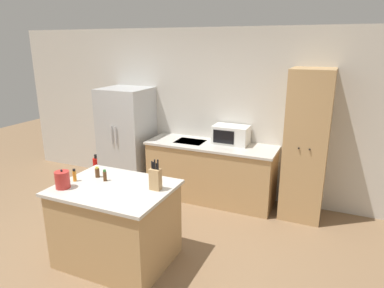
{
  "coord_description": "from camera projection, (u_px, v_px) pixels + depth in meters",
  "views": [
    {
      "loc": [
        1.97,
        -2.68,
        2.37
      ],
      "look_at": [
        0.18,
        1.4,
        1.05
      ],
      "focal_mm": 32.0,
      "sensor_mm": 36.0,
      "label": 1
    }
  ],
  "objects": [
    {
      "name": "kitchen_island",
      "position": [
        116.0,
        224.0,
        3.79
      ],
      "size": [
        1.23,
        0.95,
        0.9
      ],
      "color": "tan",
      "rests_on": "ground_plane"
    },
    {
      "name": "kettle",
      "position": [
        62.0,
        180.0,
        3.6
      ],
      "size": [
        0.15,
        0.15,
        0.21
      ],
      "color": "#B72D28",
      "rests_on": "kitchen_island"
    },
    {
      "name": "ground_plane",
      "position": [
        127.0,
        266.0,
        3.79
      ],
      "size": [
        14.0,
        14.0,
        0.0
      ],
      "primitive_type": "plane",
      "color": "#846647"
    },
    {
      "name": "spice_bottle_short_red",
      "position": [
        74.0,
        175.0,
        3.78
      ],
      "size": [
        0.04,
        0.04,
        0.14
      ],
      "color": "orange",
      "rests_on": "kitchen_island"
    },
    {
      "name": "wall_back",
      "position": [
        205.0,
        113.0,
        5.47
      ],
      "size": [
        7.2,
        0.06,
        2.6
      ],
      "color": "beige",
      "rests_on": "ground_plane"
    },
    {
      "name": "pantry_cabinet",
      "position": [
        306.0,
        146.0,
        4.64
      ],
      "size": [
        0.55,
        0.61,
        2.06
      ],
      "color": "tan",
      "rests_on": "ground_plane"
    },
    {
      "name": "microwave",
      "position": [
        231.0,
        135.0,
        5.15
      ],
      "size": [
        0.53,
        0.34,
        0.28
      ],
      "color": "white",
      "rests_on": "back_counter"
    },
    {
      "name": "back_counter",
      "position": [
        211.0,
        172.0,
        5.31
      ],
      "size": [
        1.98,
        0.68,
        0.9
      ],
      "color": "tan",
      "rests_on": "ground_plane"
    },
    {
      "name": "knife_block",
      "position": [
        155.0,
        179.0,
        3.55
      ],
      "size": [
        0.12,
        0.08,
        0.34
      ],
      "color": "tan",
      "rests_on": "kitchen_island"
    },
    {
      "name": "spice_bottle_tall_dark",
      "position": [
        97.0,
        172.0,
        3.9
      ],
      "size": [
        0.05,
        0.05,
        0.13
      ],
      "color": "#563319",
      "rests_on": "kitchen_island"
    },
    {
      "name": "spice_bottle_amber_oil",
      "position": [
        105.0,
        176.0,
        3.79
      ],
      "size": [
        0.04,
        0.04,
        0.13
      ],
      "color": "#563319",
      "rests_on": "kitchen_island"
    },
    {
      "name": "fire_extinguisher",
      "position": [
        97.0,
        169.0,
        6.07
      ],
      "size": [
        0.11,
        0.11,
        0.49
      ],
      "color": "red",
      "rests_on": "ground_plane"
    },
    {
      "name": "refrigerator",
      "position": [
        127.0,
        138.0,
        5.75
      ],
      "size": [
        0.77,
        0.72,
        1.67
      ],
      "color": "#B7BABC",
      "rests_on": "ground_plane"
    }
  ]
}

